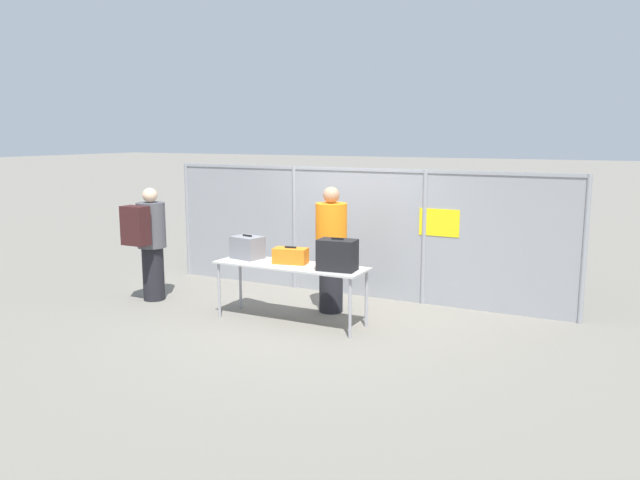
# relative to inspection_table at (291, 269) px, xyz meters

# --- Properties ---
(ground_plane) EXTENTS (120.00, 120.00, 0.00)m
(ground_plane) POSITION_rel_inspection_table_xyz_m (0.19, 0.09, -0.73)
(ground_plane) COLOR slate
(fence_section) EXTENTS (6.68, 0.07, 2.01)m
(fence_section) POSITION_rel_inspection_table_xyz_m (0.21, 1.72, 0.32)
(fence_section) COLOR gray
(fence_section) RESTS_ON ground_plane
(inspection_table) EXTENTS (2.11, 0.64, 0.80)m
(inspection_table) POSITION_rel_inspection_table_xyz_m (0.00, 0.00, 0.00)
(inspection_table) COLOR #B2B2AD
(inspection_table) RESTS_ON ground_plane
(suitcase_grey) EXTENTS (0.46, 0.38, 0.34)m
(suitcase_grey) POSITION_rel_inspection_table_xyz_m (-0.75, 0.09, 0.22)
(suitcase_grey) COLOR slate
(suitcase_grey) RESTS_ON inspection_table
(suitcase_orange) EXTENTS (0.49, 0.32, 0.23)m
(suitcase_orange) POSITION_rel_inspection_table_xyz_m (-0.04, 0.07, 0.17)
(suitcase_orange) COLOR orange
(suitcase_orange) RESTS_ON inspection_table
(suitcase_black) EXTENTS (0.51, 0.35, 0.42)m
(suitcase_black) POSITION_rel_inspection_table_xyz_m (0.71, -0.04, 0.26)
(suitcase_black) COLOR black
(suitcase_black) RESTS_ON inspection_table
(traveler_hooded) EXTENTS (0.43, 0.66, 1.73)m
(traveler_hooded) POSITION_rel_inspection_table_xyz_m (-2.46, -0.01, 0.21)
(traveler_hooded) COLOR black
(traveler_hooded) RESTS_ON ground_plane
(security_worker_near) EXTENTS (0.44, 0.44, 1.80)m
(security_worker_near) POSITION_rel_inspection_table_xyz_m (0.26, 0.71, 0.19)
(security_worker_near) COLOR black
(security_worker_near) RESTS_ON ground_plane
(utility_trailer) EXTENTS (4.24, 2.29, 0.65)m
(utility_trailer) POSITION_rel_inspection_table_xyz_m (0.75, 3.85, -0.35)
(utility_trailer) COLOR #4C6B47
(utility_trailer) RESTS_ON ground_plane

